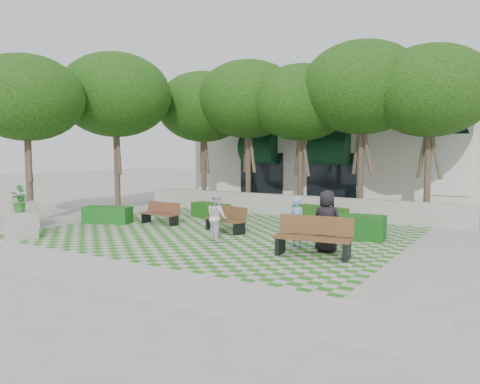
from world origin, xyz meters
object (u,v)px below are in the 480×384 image
Objects in this scene: person_blue at (297,222)px; person_white at (217,217)px; hedge_east at (350,226)px; hedge_west at (107,215)px; hedge_midright at (320,216)px; person_dark at (327,221)px; hedge_midleft at (211,211)px; bench_mid at (226,219)px; bench_east at (314,237)px; planter_back at (22,214)px; bench_west at (161,214)px; planter_front at (21,219)px.

person_white is (-2.54, -0.44, 0.02)m from person_blue.
hedge_west is at bearing -168.34° from hedge_east.
person_dark is at bearing -65.48° from hedge_midright.
person_white reaches higher than hedge_midright.
bench_mid is at bearing -45.36° from hedge_midleft.
person_dark reaches higher than hedge_midleft.
bench_east is 7.89m from hedge_midleft.
person_blue reaches higher than hedge_east.
bench_east reaches higher than hedge_west.
hedge_east is 2.34m from person_blue.
person_white is at bearing 13.90° from planter_back.
bench_mid reaches higher than hedge_east.
bench_east is at bearing -156.24° from person_white.
bench_west is 1.09× the size of person_blue.
bench_mid is 1.18× the size of planter_front.
person_dark is at bearing 10.75° from planter_back.
person_blue is (8.14, 3.45, 0.12)m from planter_front.
hedge_midleft is at bearing -174.69° from hedge_midright.
planter_front reaches higher than hedge_midleft.
person_dark reaches higher than bench_mid.
planter_back reaches higher than hedge_midleft.
hedge_west is 5.75m from person_white.
hedge_midright is at bearing 34.71° from planter_back.
person_blue is 0.85× the size of person_dark.
hedge_east is at bearing 31.85° from planter_front.
planter_back is at bearing -145.29° from hedge_midright.
person_dark is (10.86, 2.06, 0.33)m from planter_back.
bench_west is 4.09m from person_white.
planter_front is at bearing -109.97° from hedge_midleft.
planter_back is (-10.78, -1.32, 0.02)m from bench_east.
hedge_midleft is 1.04× the size of person_dark.
planter_front is 1.03× the size of person_blue.
person_white is at bearing -52.22° from hedge_midleft.
person_dark is 1.14× the size of person_white.
planter_back is (-1.74, 1.19, -0.08)m from planter_front.
person_white is at bearing 164.95° from bench_east.
hedge_east reaches higher than hedge_west.
bench_west is at bearing -13.39° from person_dark.
hedge_east is at bearing -11.97° from hedge_midleft.
planter_front is (-7.22, -7.40, 0.25)m from hedge_midright.
bench_east is 0.82m from person_dark.
hedge_west is (-9.13, 1.20, -0.19)m from bench_east.
planter_front is 0.95× the size of planter_back.
planter_front is 9.68m from person_dark.
hedge_west is 1.22× the size of person_white.
hedge_midright is at bearing 68.83° from bench_mid.
bench_mid is at bearing -0.64° from person_blue.
person_white reaches higher than hedge_east.
hedge_east is 1.37× the size of planter_back.
person_dark reaches higher than bench_east.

